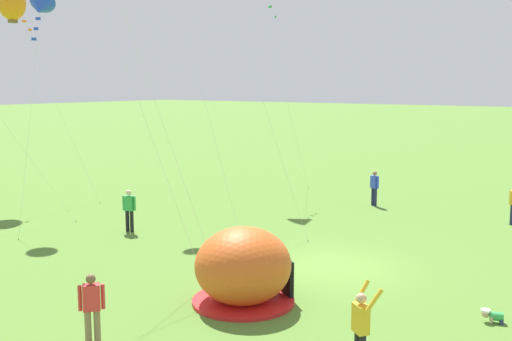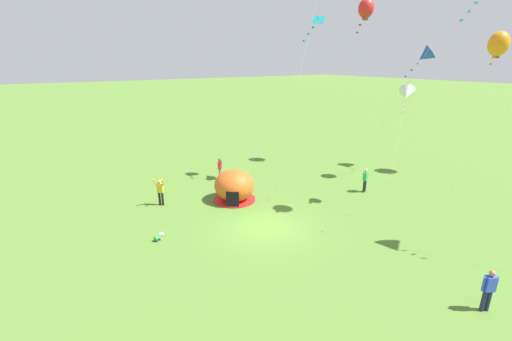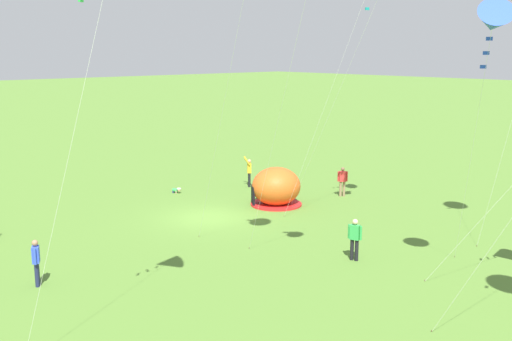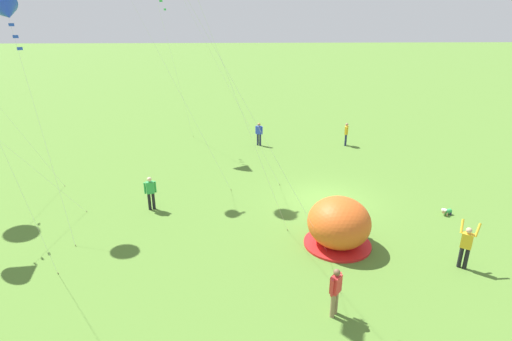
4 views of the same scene
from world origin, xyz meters
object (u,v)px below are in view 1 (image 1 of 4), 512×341
object	(u,v)px
person_center_field	(361,327)
kite_orange	(12,3)
toddler_crawling	(493,316)
person_with_toddler	(374,186)
popup_tent	(243,267)
person_near_tent	(92,307)
person_strolling	(129,208)
kite_blue	(40,7)

from	to	relation	value
person_center_field	kite_orange	size ratio (longest dim) A/B	0.17
toddler_crawling	person_with_toddler	xyz separation A→B (m)	(11.84, 8.46, 0.79)
popup_tent	person_near_tent	world-z (taller)	popup_tent
person_center_field	person_near_tent	world-z (taller)	person_center_field
toddler_crawling	person_strolling	xyz separation A→B (m)	(1.28, 14.38, 0.79)
person_near_tent	kite_blue	size ratio (longest dim) A/B	0.17
kite_orange	person_center_field	bearing A→B (deg)	-108.52
toddler_crawling	person_center_field	distance (m)	4.69
kite_blue	popup_tent	bearing A→B (deg)	-105.39
toddler_crawling	person_with_toddler	bearing A→B (deg)	35.55
person_center_field	person_with_toddler	distance (m)	17.58
popup_tent	person_strolling	xyz separation A→B (m)	(3.75, 8.45, -0.03)
person_with_toddler	kite_orange	size ratio (longest dim) A/B	0.16
toddler_crawling	kite_orange	world-z (taller)	kite_orange
person_near_tent	kite_orange	world-z (taller)	kite_orange
popup_tent	person_near_tent	bearing A→B (deg)	164.89
popup_tent	person_center_field	world-z (taller)	popup_tent
person_with_toddler	kite_orange	bearing A→B (deg)	116.83
person_strolling	person_center_field	bearing A→B (deg)	-113.69
person_center_field	person_near_tent	size ratio (longest dim) A/B	1.10
person_center_field	kite_orange	distance (m)	26.26
popup_tent	kite_orange	size ratio (longest dim) A/B	0.26
person_strolling	kite_orange	world-z (taller)	kite_orange
person_center_field	person_near_tent	distance (m)	5.98
person_center_field	person_near_tent	bearing A→B (deg)	113.22
toddler_crawling	person_with_toddler	distance (m)	14.58
person_with_toddler	person_near_tent	world-z (taller)	same
popup_tent	toddler_crawling	world-z (taller)	popup_tent
kite_orange	toddler_crawling	bearing A→B (deg)	-97.97
toddler_crawling	person_strolling	size ratio (longest dim) A/B	0.32
kite_orange	kite_blue	world-z (taller)	kite_orange
person_near_tent	kite_blue	world-z (taller)	kite_blue
toddler_crawling	person_near_tent	bearing A→B (deg)	133.42
person_center_field	kite_blue	bearing A→B (deg)	72.64
popup_tent	kite_blue	distance (m)	16.29
person_center_field	kite_blue	size ratio (longest dim) A/B	0.19
person_strolling	person_near_tent	xyz separation A→B (m)	(-7.98, -7.31, 0.00)
person_near_tent	person_center_field	bearing A→B (deg)	-66.78
person_with_toddler	person_near_tent	distance (m)	18.59
person_strolling	kite_orange	xyz separation A→B (m)	(2.21, 10.58, 9.07)
popup_tent	person_near_tent	size ratio (longest dim) A/B	1.63
person_near_tent	popup_tent	bearing A→B (deg)	-15.11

